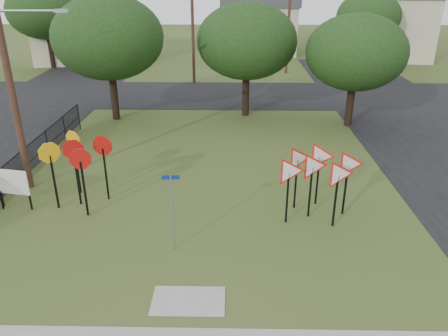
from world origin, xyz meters
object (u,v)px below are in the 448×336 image
(street_name_sign, at_px, (172,208))
(yield_sign_cluster, at_px, (317,168))
(stop_sign_cluster, at_px, (77,157))
(info_board, at_px, (12,184))

(street_name_sign, relative_size, yield_sign_cluster, 0.80)
(stop_sign_cluster, xyz_separation_m, yield_sign_cluster, (8.81, -0.70, -0.07))
(stop_sign_cluster, distance_m, info_board, 2.57)
(street_name_sign, bearing_deg, stop_sign_cluster, 142.31)
(stop_sign_cluster, bearing_deg, street_name_sign, -37.69)
(street_name_sign, height_order, info_board, street_name_sign)
(stop_sign_cluster, bearing_deg, yield_sign_cluster, -4.57)
(stop_sign_cluster, relative_size, yield_sign_cluster, 0.81)
(yield_sign_cluster, height_order, info_board, yield_sign_cluster)
(street_name_sign, xyz_separation_m, info_board, (-6.29, 2.52, -0.46))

